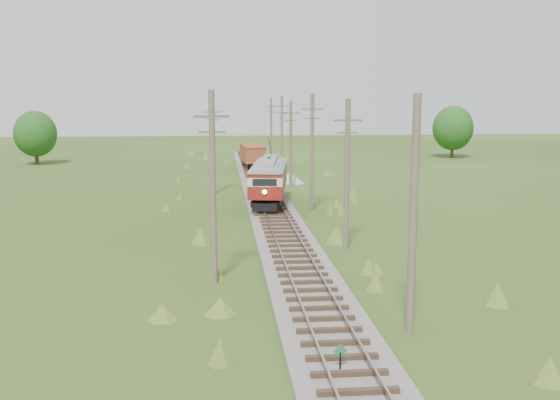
{
  "coord_description": "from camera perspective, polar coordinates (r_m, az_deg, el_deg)",
  "views": [
    {
      "loc": [
        -3.81,
        -16.61,
        8.61
      ],
      "look_at": [
        0.0,
        23.46,
        2.04
      ],
      "focal_mm": 40.0,
      "sensor_mm": 36.0,
      "label": 1
    }
  ],
  "objects": [
    {
      "name": "switch_marker",
      "position": [
        20.12,
        5.53,
        -14.14
      ],
      "size": [
        0.45,
        0.06,
        1.08
      ],
      "color": "black",
      "rests_on": "ground"
    },
    {
      "name": "railbed_main",
      "position": [
        51.45,
        -1.11,
        -0.15
      ],
      "size": [
        3.6,
        96.0,
        0.57
      ],
      "color": "#605B54",
      "rests_on": "ground"
    },
    {
      "name": "utility_pole_l_a",
      "position": [
        28.89,
        -6.15,
        1.29
      ],
      "size": [
        1.6,
        0.3,
        9.0
      ],
      "color": "brown",
      "rests_on": "ground"
    },
    {
      "name": "gondola",
      "position": [
        75.95,
        -2.54,
        4.18
      ],
      "size": [
        2.86,
        7.5,
        2.44
      ],
      "rotation": [
        0.0,
        0.0,
        0.07
      ],
      "color": "black",
      "rests_on": "ground"
    },
    {
      "name": "ground",
      "position": [
        19.1,
        7.01,
        -17.61
      ],
      "size": [
        260.0,
        260.0,
        0.0
      ],
      "primitive_type": "plane",
      "color": "#284314",
      "rests_on": "ground"
    },
    {
      "name": "utility_pole_r_5",
      "position": [
        74.08,
        0.16,
        6.15
      ],
      "size": [
        1.6,
        0.3,
        8.9
      ],
      "color": "brown",
      "rests_on": "ground"
    },
    {
      "name": "utility_pole_r_2",
      "position": [
        35.58,
        6.14,
        2.46
      ],
      "size": [
        1.6,
        0.3,
        8.6
      ],
      "color": "brown",
      "rests_on": "ground"
    },
    {
      "name": "utility_pole_r_3",
      "position": [
        48.29,
        2.94,
        4.53
      ],
      "size": [
        1.6,
        0.3,
        9.0
      ],
      "color": "brown",
      "rests_on": "ground"
    },
    {
      "name": "utility_pole_r_4",
      "position": [
        61.15,
        0.98,
        5.25
      ],
      "size": [
        1.6,
        0.3,
        8.4
      ],
      "color": "brown",
      "rests_on": "ground"
    },
    {
      "name": "utility_pole_r_6",
      "position": [
        86.99,
        -0.81,
        6.55
      ],
      "size": [
        1.6,
        0.3,
        8.7
      ],
      "color": "brown",
      "rests_on": "ground"
    },
    {
      "name": "tree_mid_a",
      "position": [
        88.12,
        -21.47,
        5.65
      ],
      "size": [
        5.46,
        5.46,
        7.03
      ],
      "color": "#38281C",
      "rests_on": "ground"
    },
    {
      "name": "streetcar",
      "position": [
        49.96,
        -1.02,
        2.13
      ],
      "size": [
        4.0,
        11.12,
        5.03
      ],
      "rotation": [
        0.0,
        0.0,
        -0.14
      ],
      "color": "black",
      "rests_on": "ground"
    },
    {
      "name": "utility_pole_r_1",
      "position": [
        23.08,
        12.09,
        -1.45
      ],
      "size": [
        0.3,
        0.3,
        8.8
      ],
      "color": "brown",
      "rests_on": "ground"
    },
    {
      "name": "tree_mid_b",
      "position": [
        94.94,
        15.53,
        6.35
      ],
      "size": [
        5.88,
        5.88,
        7.57
      ],
      "color": "#38281C",
      "rests_on": "ground"
    },
    {
      "name": "gravel_pile",
      "position": [
        64.32,
        0.97,
        2.02
      ],
      "size": [
        2.91,
        3.09,
        1.06
      ],
      "color": "gray",
      "rests_on": "ground"
    },
    {
      "name": "utility_pole_l_b",
      "position": [
        56.77,
        -6.14,
        4.99
      ],
      "size": [
        1.6,
        0.3,
        8.6
      ],
      "color": "brown",
      "rests_on": "ground"
    }
  ]
}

